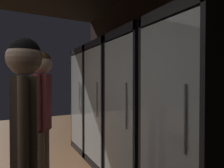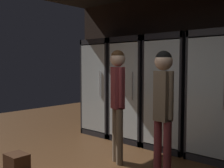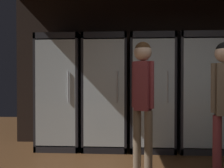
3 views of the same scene
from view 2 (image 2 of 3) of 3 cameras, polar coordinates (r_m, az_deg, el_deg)
wall_back at (r=4.92m, az=18.97°, el=3.14°), size 6.00×0.06×2.80m
cooler_far_left at (r=5.79m, az=-1.43°, el=-0.85°), size 0.74×0.68×1.97m
cooler_left at (r=5.28m, az=4.89°, el=-1.30°), size 0.74×0.68×1.97m
cooler_center at (r=4.85m, az=12.42°, el=-1.86°), size 0.74×0.68×1.97m
cooler_right at (r=4.51m, az=21.26°, el=-2.53°), size 0.74×0.68×1.97m
shopper_near at (r=4.00m, az=1.18°, el=-1.73°), size 0.27×0.22×1.67m
shopper_far at (r=3.29m, az=10.63°, el=-3.48°), size 0.29×0.21×1.62m
wine_crate_floor at (r=4.05m, az=-19.29°, el=-15.37°), size 0.31×0.24×0.26m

